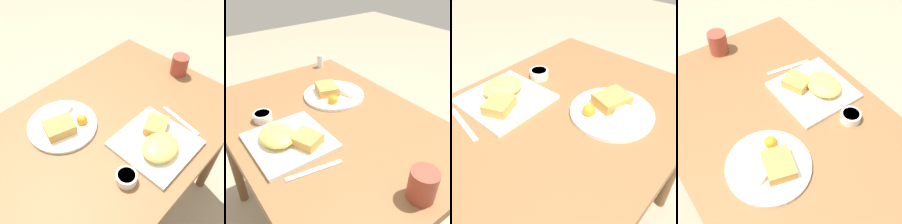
# 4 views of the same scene
# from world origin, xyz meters

# --- Properties ---
(ground_plane) EXTENTS (8.00, 8.00, 0.00)m
(ground_plane) POSITION_xyz_m (0.00, 0.00, 0.00)
(ground_plane) COLOR gray
(dining_table) EXTENTS (1.09, 0.77, 0.73)m
(dining_table) POSITION_xyz_m (0.00, 0.00, 0.65)
(dining_table) COLOR brown
(dining_table) RESTS_ON ground_plane
(plate_square_near) EXTENTS (0.27, 0.27, 0.06)m
(plate_square_near) POSITION_xyz_m (0.04, -0.20, 0.76)
(plate_square_near) COLOR white
(plate_square_near) RESTS_ON dining_table
(plate_oval_far) EXTENTS (0.28, 0.28, 0.05)m
(plate_oval_far) POSITION_xyz_m (-0.15, 0.13, 0.75)
(plate_oval_far) COLOR white
(plate_oval_far) RESTS_ON dining_table
(sauce_ramekin) EXTENTS (0.07, 0.07, 0.04)m
(sauce_ramekin) POSITION_xyz_m (-0.16, -0.22, 0.75)
(sauce_ramekin) COLOR white
(sauce_ramekin) RESTS_ON dining_table
(butter_knife) EXTENTS (0.05, 0.19, 0.00)m
(butter_knife) POSITION_xyz_m (0.21, -0.20, 0.74)
(butter_knife) COLOR silver
(butter_knife) RESTS_ON dining_table
(coffee_mug) EXTENTS (0.08, 0.08, 0.10)m
(coffee_mug) POSITION_xyz_m (0.47, -0.01, 0.78)
(coffee_mug) COLOR #9E3D2D
(coffee_mug) RESTS_ON dining_table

